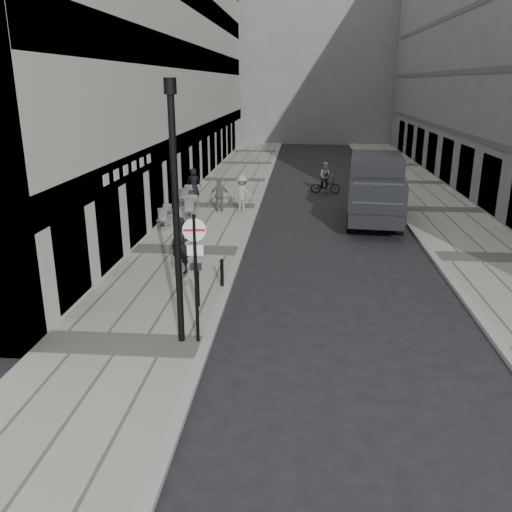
{
  "coord_description": "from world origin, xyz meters",
  "views": [
    {
      "loc": [
        2.16,
        -8.6,
        6.03
      ],
      "look_at": [
        0.96,
        5.79,
        1.4
      ],
      "focal_mm": 38.0,
      "sensor_mm": 36.0,
      "label": 1
    }
  ],
  "objects_px": {
    "sign_post": "(195,262)",
    "walking_man": "(181,245)",
    "panel_van": "(376,186)",
    "cyclist": "(326,181)",
    "lamppost": "(176,204)"
  },
  "relations": [
    {
      "from": "walking_man",
      "to": "sign_post",
      "type": "xyz_separation_m",
      "value": [
        1.44,
        -4.84,
        1.09
      ]
    },
    {
      "from": "cyclist",
      "to": "panel_van",
      "type": "bearing_deg",
      "value": -72.7
    },
    {
      "from": "walking_man",
      "to": "panel_van",
      "type": "distance_m",
      "value": 10.68
    },
    {
      "from": "walking_man",
      "to": "lamppost",
      "type": "distance_m",
      "value": 5.52
    },
    {
      "from": "panel_van",
      "to": "walking_man",
      "type": "bearing_deg",
      "value": -126.3
    },
    {
      "from": "panel_van",
      "to": "cyclist",
      "type": "distance_m",
      "value": 6.78
    },
    {
      "from": "lamppost",
      "to": "sign_post",
      "type": "bearing_deg",
      "value": 0.31
    },
    {
      "from": "lamppost",
      "to": "cyclist",
      "type": "xyz_separation_m",
      "value": [
        4.17,
        19.17,
        -2.77
      ]
    },
    {
      "from": "sign_post",
      "to": "panel_van",
      "type": "xyz_separation_m",
      "value": [
        5.71,
        12.75,
        -0.49
      ]
    },
    {
      "from": "sign_post",
      "to": "panel_van",
      "type": "distance_m",
      "value": 13.98
    },
    {
      "from": "sign_post",
      "to": "lamppost",
      "type": "bearing_deg",
      "value": 173.84
    },
    {
      "from": "sign_post",
      "to": "walking_man",
      "type": "bearing_deg",
      "value": 100.09
    },
    {
      "from": "panel_van",
      "to": "cyclist",
      "type": "bearing_deg",
      "value": 112.68
    },
    {
      "from": "sign_post",
      "to": "lamppost",
      "type": "distance_m",
      "value": 1.41
    },
    {
      "from": "walking_man",
      "to": "cyclist",
      "type": "xyz_separation_m",
      "value": [
        5.21,
        14.33,
        -0.34
      ]
    }
  ]
}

